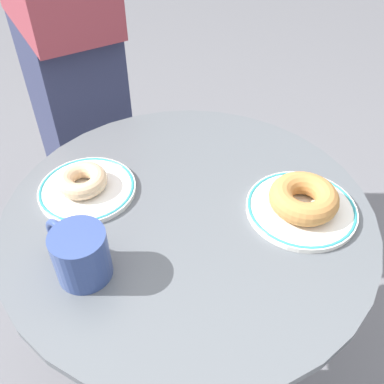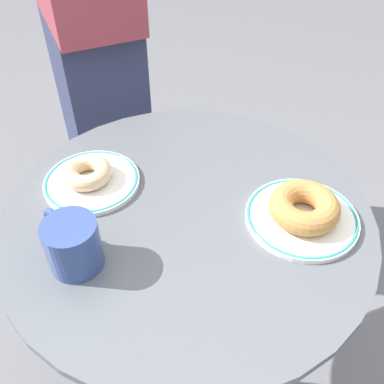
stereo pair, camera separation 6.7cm
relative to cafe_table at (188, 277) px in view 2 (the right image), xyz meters
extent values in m
cube|color=slate|center=(0.00, 0.00, -0.52)|extent=(7.00, 7.00, 0.02)
cylinder|color=#565B60|center=(0.00, 0.00, 0.20)|extent=(0.70, 0.70, 0.02)
cylinder|color=#565B60|center=(0.00, 0.00, -0.15)|extent=(0.06, 0.06, 0.67)
cylinder|color=#565B60|center=(0.00, 0.00, -0.50)|extent=(0.34, 0.34, 0.03)
cylinder|color=white|center=(-0.21, 0.01, 0.21)|extent=(0.19, 0.19, 0.01)
torus|color=teal|center=(-0.21, 0.01, 0.21)|extent=(0.19, 0.19, 0.01)
cylinder|color=white|center=(0.21, 0.05, 0.21)|extent=(0.21, 0.21, 0.01)
torus|color=teal|center=(0.21, 0.05, 0.21)|extent=(0.20, 0.20, 0.01)
torus|color=#E0B789|center=(-0.21, 0.01, 0.23)|extent=(0.14, 0.14, 0.03)
torus|color=#BC7F42|center=(0.21, 0.05, 0.24)|extent=(0.17, 0.17, 0.04)
cylinder|color=#334784|center=(-0.13, -0.17, 0.25)|extent=(0.09, 0.09, 0.09)
torus|color=#334784|center=(-0.18, -0.15, 0.26)|extent=(0.07, 0.04, 0.07)
cube|color=#2D3351|center=(-0.46, 0.50, -0.09)|extent=(0.39, 0.39, 0.84)
camera|label=1|loc=(0.13, -0.56, 0.79)|focal=40.92mm
camera|label=2|loc=(0.19, -0.54, 0.79)|focal=40.92mm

